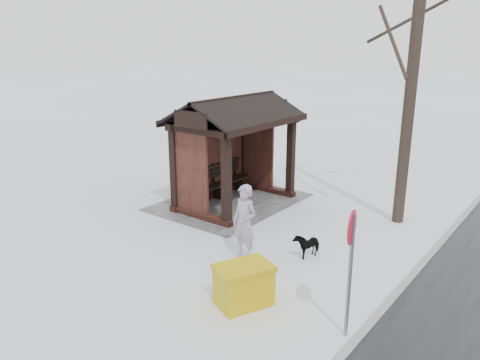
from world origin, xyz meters
name	(u,v)px	position (x,y,z in m)	size (l,w,h in m)	color
ground	(236,204)	(0.00, 0.00, 0.00)	(120.00, 120.00, 0.00)	white
kerb	(431,254)	(0.00, 5.50, 0.01)	(120.00, 0.15, 0.06)	gray
trampled_patch	(230,202)	(0.00, -0.20, 0.01)	(4.20, 3.20, 0.02)	gray
bus_shelter	(231,129)	(0.00, -0.16, 2.17)	(3.60, 2.40, 3.09)	#3B1B15
pedestrian	(245,223)	(2.71, 2.38, 0.83)	(0.61, 0.40, 1.66)	#A59AB5
dog	(307,244)	(1.75, 3.36, 0.27)	(0.29, 0.65, 0.55)	black
grit_bin	(244,285)	(4.16, 3.46, 0.38)	(1.17, 1.01, 0.76)	#C1A40B
road_sign	(351,246)	(3.89, 5.28, 1.54)	(0.53, 0.16, 2.11)	slate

